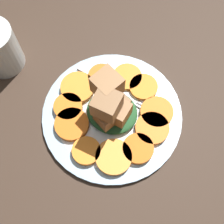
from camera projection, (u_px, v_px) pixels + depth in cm
name	position (u px, v px, depth cm)	size (l,w,h in cm)	color
table_slab	(112.00, 118.00, 60.26)	(120.00, 120.00, 2.00)	#38281E
plate	(112.00, 115.00, 58.85)	(26.28, 26.28, 1.05)	#99B7D1
carrot_slice_0	(68.00, 107.00, 58.23)	(5.41, 5.41, 1.16)	orange
carrot_slice_1	(72.00, 124.00, 56.92)	(6.31, 6.31, 1.16)	orange
carrot_slice_2	(86.00, 151.00, 55.03)	(5.13, 5.13, 1.16)	orange
carrot_slice_3	(114.00, 157.00, 54.61)	(6.47, 6.47, 1.16)	orange
carrot_slice_4	(138.00, 149.00, 55.19)	(5.58, 5.58, 1.16)	#D45F12
carrot_slice_5	(152.00, 128.00, 56.62)	(6.19, 6.19, 1.16)	orange
carrot_slice_6	(157.00, 112.00, 57.82)	(6.13, 6.13, 1.16)	orange
carrot_slice_7	(143.00, 87.00, 59.77)	(5.43, 5.43, 1.16)	orange
carrot_slice_8	(127.00, 77.00, 60.59)	(5.62, 5.62, 1.16)	orange
carrot_slice_9	(102.00, 77.00, 60.63)	(5.35, 5.35, 1.16)	orange
carrot_slice_10	(78.00, 88.00, 59.74)	(6.53, 6.53, 1.16)	orange
center_pile	(111.00, 106.00, 54.29)	(9.55, 8.70, 10.42)	#235128
fork	(120.00, 90.00, 59.95)	(18.69, 3.45, 0.40)	silver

